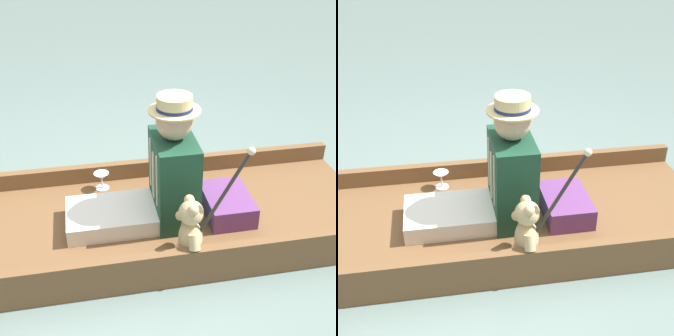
{
  "view_description": "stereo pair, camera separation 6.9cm",
  "coord_description": "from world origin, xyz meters",
  "views": [
    {
      "loc": [
        -2.38,
        0.26,
        1.89
      ],
      "look_at": [
        -0.03,
        -0.2,
        0.47
      ],
      "focal_mm": 50.0,
      "sensor_mm": 36.0,
      "label": 1
    },
    {
      "loc": [
        -2.39,
        0.19,
        1.89
      ],
      "look_at": [
        -0.03,
        -0.2,
        0.47
      ],
      "focal_mm": 50.0,
      "sensor_mm": 36.0,
      "label": 2
    }
  ],
  "objects": [
    {
      "name": "wine_glass",
      "position": [
        0.38,
        0.19,
        0.2
      ],
      "size": [
        0.1,
        0.1,
        0.12
      ],
      "color": "silver",
      "rests_on": "punt_boat"
    },
    {
      "name": "ground_plane",
      "position": [
        0.0,
        0.0,
        0.0
      ],
      "size": [
        16.0,
        16.0,
        0.0
      ],
      "primitive_type": "plane",
      "color": "slate"
    },
    {
      "name": "seat_cushion",
      "position": [
        -0.06,
        -0.57,
        0.18
      ],
      "size": [
        0.4,
        0.28,
        0.14
      ],
      "color": "#6B3875",
      "rests_on": "punt_boat"
    },
    {
      "name": "punt_boat",
      "position": [
        0.0,
        0.0,
        0.07
      ],
      "size": [
        1.06,
        3.03,
        0.23
      ],
      "color": "brown",
      "rests_on": "ground_plane"
    },
    {
      "name": "seated_person",
      "position": [
        -0.03,
        -0.14,
        0.4
      ],
      "size": [
        0.42,
        0.81,
        0.82
      ],
      "rotation": [
        0.0,
        0.0,
        -0.07
      ],
      "color": "white",
      "rests_on": "punt_boat"
    },
    {
      "name": "walking_cane",
      "position": [
        -0.43,
        -0.41,
        0.51
      ],
      "size": [
        0.04,
        0.38,
        0.68
      ],
      "color": "#2D2823",
      "rests_on": "punt_boat"
    },
    {
      "name": "teddy_bear",
      "position": [
        -0.41,
        -0.25,
        0.29
      ],
      "size": [
        0.26,
        0.16,
        0.38
      ],
      "color": "tan",
      "rests_on": "punt_boat"
    }
  ]
}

